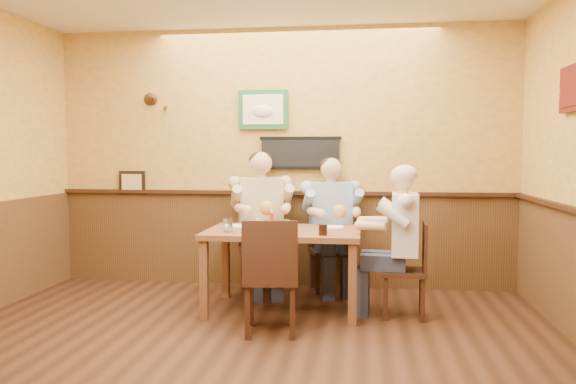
% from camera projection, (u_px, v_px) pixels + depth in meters
% --- Properties ---
extents(room, '(5.02, 5.03, 2.81)m').
position_uv_depth(room, '(252.00, 118.00, 3.76)').
color(room, black).
rests_on(room, ground).
extents(dining_table, '(1.40, 0.90, 0.75)m').
position_uv_depth(dining_table, '(283.00, 240.00, 5.15)').
color(dining_table, brown).
rests_on(dining_table, ground).
extents(chair_back_left, '(0.54, 0.54, 0.92)m').
position_uv_depth(chair_back_left, '(261.00, 248.00, 5.86)').
color(chair_back_left, '#3A1F12').
rests_on(chair_back_left, ground).
extents(chair_back_right, '(0.50, 0.50, 0.88)m').
position_uv_depth(chair_back_right, '(330.00, 249.00, 5.90)').
color(chair_back_right, '#3A1F12').
rests_on(chair_back_right, ground).
extents(chair_right_end, '(0.41, 0.41, 0.85)m').
position_uv_depth(chair_right_end, '(404.00, 269.00, 4.97)').
color(chair_right_end, '#3A1F12').
rests_on(chair_right_end, ground).
extents(chair_near_side, '(0.48, 0.48, 0.94)m').
position_uv_depth(chair_near_side, '(271.00, 275.00, 4.51)').
color(chair_near_side, '#3A1F12').
rests_on(chair_near_side, ground).
extents(diner_tan_shirt, '(0.77, 0.77, 1.32)m').
position_uv_depth(diner_tan_shirt, '(261.00, 229.00, 5.85)').
color(diner_tan_shirt, beige).
rests_on(diner_tan_shirt, ground).
extents(diner_blue_polo, '(0.71, 0.71, 1.26)m').
position_uv_depth(diner_blue_polo, '(330.00, 231.00, 5.88)').
color(diner_blue_polo, '#90B0D8').
rests_on(diner_blue_polo, ground).
extents(diner_white_elder, '(0.59, 0.59, 1.21)m').
position_uv_depth(diner_white_elder, '(404.00, 249.00, 4.96)').
color(diner_white_elder, silver).
rests_on(diner_white_elder, ground).
extents(water_glass_left, '(0.09, 0.09, 0.12)m').
position_uv_depth(water_glass_left, '(228.00, 225.00, 4.99)').
color(water_glass_left, silver).
rests_on(water_glass_left, dining_table).
extents(water_glass_mid, '(0.12, 0.12, 0.14)m').
position_uv_depth(water_glass_mid, '(284.00, 228.00, 4.77)').
color(water_glass_mid, white).
rests_on(water_glass_mid, dining_table).
extents(cola_tumbler, '(0.09, 0.09, 0.10)m').
position_uv_depth(cola_tumbler, '(323.00, 230.00, 4.78)').
color(cola_tumbler, black).
rests_on(cola_tumbler, dining_table).
extents(hot_sauce_bottle, '(0.04, 0.04, 0.17)m').
position_uv_depth(hot_sauce_bottle, '(272.00, 220.00, 5.18)').
color(hot_sauce_bottle, '#B72C13').
rests_on(hot_sauce_bottle, dining_table).
extents(salt_shaker, '(0.05, 0.05, 0.09)m').
position_uv_depth(salt_shaker, '(258.00, 224.00, 5.22)').
color(salt_shaker, white).
rests_on(salt_shaker, dining_table).
extents(pepper_shaker, '(0.04, 0.04, 0.08)m').
position_uv_depth(pepper_shaker, '(280.00, 225.00, 5.18)').
color(pepper_shaker, black).
rests_on(pepper_shaker, dining_table).
extents(plate_far_left, '(0.31, 0.31, 0.02)m').
position_uv_depth(plate_far_left, '(240.00, 226.00, 5.35)').
color(plate_far_left, white).
rests_on(plate_far_left, dining_table).
extents(plate_far_right, '(0.25, 0.25, 0.01)m').
position_uv_depth(plate_far_right, '(333.00, 227.00, 5.27)').
color(plate_far_right, white).
rests_on(plate_far_right, dining_table).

